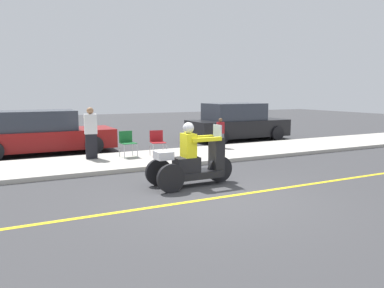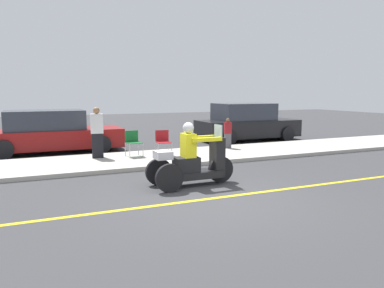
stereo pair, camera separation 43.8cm
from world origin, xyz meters
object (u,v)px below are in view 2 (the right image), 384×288
at_px(spectator_by_tree, 228,134).
at_px(spectator_far_back, 97,133).
at_px(folding_chair_set_back, 163,140).
at_px(folding_chair_curbside, 133,141).
at_px(motorcycle_trike, 192,163).
at_px(parked_car_lot_far, 50,133).
at_px(parked_car_lot_center, 246,123).

xyz_separation_m(spectator_by_tree, spectator_far_back, (-4.76, -0.13, 0.24)).
bearing_deg(spectator_by_tree, spectator_far_back, -178.42).
bearing_deg(folding_chair_set_back, folding_chair_curbside, 163.38).
relative_size(spectator_by_tree, spectator_far_back, 0.69).
height_order(motorcycle_trike, folding_chair_set_back, motorcycle_trike).
bearing_deg(spectator_by_tree, folding_chair_set_back, -167.97).
height_order(spectator_far_back, parked_car_lot_far, spectator_far_back).
bearing_deg(parked_car_lot_far, spectator_far_back, -63.44).
height_order(folding_chair_set_back, parked_car_lot_center, parked_car_lot_center).
bearing_deg(parked_car_lot_center, folding_chair_curbside, -155.43).
distance_m(spectator_by_tree, folding_chair_set_back, 2.80).
bearing_deg(parked_car_lot_center, parked_car_lot_far, -179.49).
height_order(spectator_by_tree, folding_chair_set_back, spectator_by_tree).
bearing_deg(spectator_by_tree, folding_chair_curbside, -175.20).
xyz_separation_m(spectator_far_back, folding_chair_curbside, (1.10, -0.18, -0.27)).
bearing_deg(spectator_far_back, parked_car_lot_far, 116.56).
bearing_deg(parked_car_lot_far, folding_chair_curbside, -48.71).
xyz_separation_m(parked_car_lot_center, parked_car_lot_far, (-8.33, -0.07, -0.06)).
distance_m(motorcycle_trike, parked_car_lot_far, 7.06).
bearing_deg(folding_chair_set_back, parked_car_lot_far, 137.99).
relative_size(spectator_far_back, folding_chair_set_back, 1.95).
bearing_deg(spectator_far_back, folding_chair_set_back, -12.60).
bearing_deg(motorcycle_trike, parked_car_lot_far, 112.80).
relative_size(spectator_by_tree, folding_chair_set_back, 1.34).
bearing_deg(spectator_far_back, motorcycle_trike, -69.64).
distance_m(folding_chair_curbside, parked_car_lot_center, 6.59).
bearing_deg(spectator_by_tree, parked_car_lot_center, 46.23).
relative_size(spectator_far_back, parked_car_lot_center, 0.35).
distance_m(spectator_by_tree, folding_chair_curbside, 3.67).
xyz_separation_m(motorcycle_trike, folding_chair_set_back, (0.53, 3.56, 0.09)).
relative_size(motorcycle_trike, folding_chair_curbside, 2.56).
bearing_deg(folding_chair_set_back, spectator_by_tree, 12.03).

